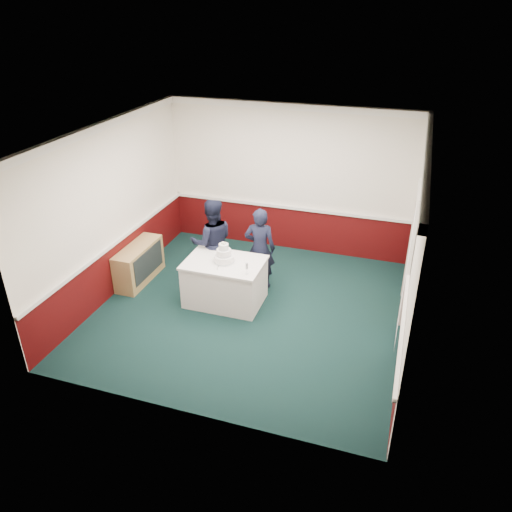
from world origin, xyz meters
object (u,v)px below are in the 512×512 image
(sideboard, at_px, (139,263))
(cake_knife, at_px, (218,267))
(champagne_flute, at_px, (247,267))
(cake_table, at_px, (225,282))
(wedding_cake, at_px, (224,256))
(person_man, at_px, (212,242))
(person_woman, at_px, (260,248))

(sideboard, xyz_separation_m, cake_knife, (1.75, -0.41, 0.44))
(champagne_flute, bearing_deg, cake_table, 150.75)
(champagne_flute, bearing_deg, wedding_cake, 150.75)
(sideboard, bearing_deg, person_man, 15.52)
(cake_table, distance_m, cake_knife, 0.44)
(sideboard, bearing_deg, cake_table, -6.60)
(person_man, bearing_deg, champagne_flute, 109.65)
(cake_table, distance_m, champagne_flute, 0.78)
(sideboard, height_order, wedding_cake, wedding_cake)
(cake_knife, relative_size, person_man, 0.13)
(cake_knife, bearing_deg, person_woman, 51.46)
(wedding_cake, relative_size, cake_knife, 1.65)
(person_man, bearing_deg, wedding_cake, 99.74)
(wedding_cake, xyz_separation_m, person_man, (-0.45, 0.58, -0.08))
(wedding_cake, distance_m, champagne_flute, 0.57)
(person_woman, bearing_deg, champagne_flute, 87.59)
(cake_knife, xyz_separation_m, champagne_flute, (0.53, -0.08, 0.14))
(person_woman, bearing_deg, cake_knife, 56.42)
(champagne_flute, height_order, person_woman, person_woman)
(sideboard, xyz_separation_m, person_man, (1.33, 0.37, 0.47))
(cake_table, height_order, cake_knife, cake_knife)
(champagne_flute, relative_size, person_man, 0.13)
(sideboard, xyz_separation_m, person_woman, (2.19, 0.50, 0.41))
(wedding_cake, bearing_deg, cake_table, -90.00)
(sideboard, relative_size, champagne_flute, 5.85)
(cake_table, bearing_deg, cake_knife, -98.53)
(person_woman, bearing_deg, person_man, 0.68)
(wedding_cake, height_order, person_woman, person_woman)
(cake_table, height_order, person_woman, person_woman)
(cake_knife, height_order, champagne_flute, champagne_flute)
(cake_table, xyz_separation_m, wedding_cake, (0.00, 0.00, 0.50))
(wedding_cake, xyz_separation_m, cake_knife, (-0.03, -0.20, -0.11))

